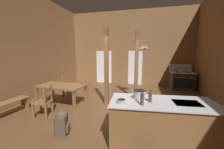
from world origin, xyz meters
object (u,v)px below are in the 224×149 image
object	(u,v)px
dining_table	(62,87)
bottle_tall_on_counter	(142,99)
ladderback_chair_by_post	(68,86)
backpack	(62,122)
bench_along_left_wall	(2,108)
stove_range	(182,81)
kitchen_island	(161,122)
stockpot_on_counter	(139,95)
mixing_bowl_on_counter	(121,101)
bottle_short_on_counter	(150,97)
ladderback_chair_near_window	(44,102)

from	to	relation	value
dining_table	bottle_tall_on_counter	distance (m)	3.41
bottle_tall_on_counter	ladderback_chair_by_post	bearing A→B (deg)	141.06
backpack	bench_along_left_wall	bearing A→B (deg)	172.06
stove_range	backpack	bearing A→B (deg)	-126.86
kitchen_island	stove_range	distance (m)	5.00
stockpot_on_counter	mixing_bowl_on_counter	size ratio (longest dim) A/B	1.65
stockpot_on_counter	bottle_short_on_counter	world-z (taller)	bottle_short_on_counter
ladderback_chair_by_post	bottle_short_on_counter	xyz separation A→B (m)	(3.40, -2.40, 0.56)
stockpot_on_counter	bottle_tall_on_counter	distance (m)	0.34
stove_range	ladderback_chair_by_post	bearing A→B (deg)	-155.06
dining_table	bottle_tall_on_counter	xyz separation A→B (m)	(2.93, -1.70, 0.38)
bench_along_left_wall	stockpot_on_counter	world-z (taller)	stockpot_on_counter
kitchen_island	ladderback_chair_by_post	bearing A→B (deg)	147.41
mixing_bowl_on_counter	bottle_short_on_counter	world-z (taller)	bottle_short_on_counter
dining_table	bench_along_left_wall	world-z (taller)	dining_table
mixing_bowl_on_counter	bottle_short_on_counter	size ratio (longest dim) A/B	0.77
kitchen_island	bottle_tall_on_counter	bearing A→B (deg)	-145.90
stockpot_on_counter	backpack	bearing A→B (deg)	-169.71
dining_table	bottle_short_on_counter	xyz separation A→B (m)	(3.09, -1.49, 0.36)
bench_along_left_wall	bottle_tall_on_counter	size ratio (longest dim) A/B	5.31
dining_table	backpack	world-z (taller)	dining_table
kitchen_island	backpack	bearing A→B (deg)	-173.13
kitchen_island	stove_range	xyz separation A→B (m)	(1.55, 4.76, 0.03)
bench_along_left_wall	mixing_bowl_on_counter	world-z (taller)	mixing_bowl_on_counter
stockpot_on_counter	bench_along_left_wall	bearing A→B (deg)	-179.90
backpack	bottle_short_on_counter	bearing A→B (deg)	5.78
bottle_short_on_counter	kitchen_island	bearing A→B (deg)	14.97
stove_range	backpack	xyz separation A→B (m)	(-3.77, -5.02, -0.17)
kitchen_island	mixing_bowl_on_counter	xyz separation A→B (m)	(-0.82, -0.27, 0.49)
dining_table	ladderback_chair_by_post	size ratio (longest dim) A/B	1.86
backpack	stockpot_on_counter	bearing A→B (deg)	10.29
ladderback_chair_by_post	stove_range	bearing A→B (deg)	24.94
stove_range	mixing_bowl_on_counter	distance (m)	5.57
stove_range	ladderback_chair_near_window	bearing A→B (deg)	-138.54
stove_range	stockpot_on_counter	world-z (taller)	stove_range
ladderback_chair_near_window	mixing_bowl_on_counter	xyz separation A→B (m)	(2.49, -0.73, 0.49)
ladderback_chair_near_window	bottle_short_on_counter	xyz separation A→B (m)	(3.05, -0.53, 0.56)
ladderback_chair_by_post	backpack	xyz separation A→B (m)	(1.44, -2.60, -0.14)
mixing_bowl_on_counter	bottle_tall_on_counter	xyz separation A→B (m)	(0.41, -0.01, 0.09)
dining_table	bottle_tall_on_counter	bearing A→B (deg)	-30.09
ladderback_chair_near_window	bench_along_left_wall	world-z (taller)	ladderback_chair_near_window
kitchen_island	ladderback_chair_near_window	bearing A→B (deg)	172.01
ladderback_chair_near_window	bottle_short_on_counter	bearing A→B (deg)	-9.91
ladderback_chair_by_post	backpack	bearing A→B (deg)	-61.11
kitchen_island	ladderback_chair_by_post	size ratio (longest dim) A/B	2.35
bench_along_left_wall	bottle_tall_on_counter	xyz separation A→B (m)	(4.02, -0.32, 0.72)
ladderback_chair_by_post	bottle_short_on_counter	bearing A→B (deg)	-35.30
ladderback_chair_near_window	ladderback_chair_by_post	bearing A→B (deg)	100.43
dining_table	bench_along_left_wall	bearing A→B (deg)	-128.26
stove_range	dining_table	bearing A→B (deg)	-145.71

